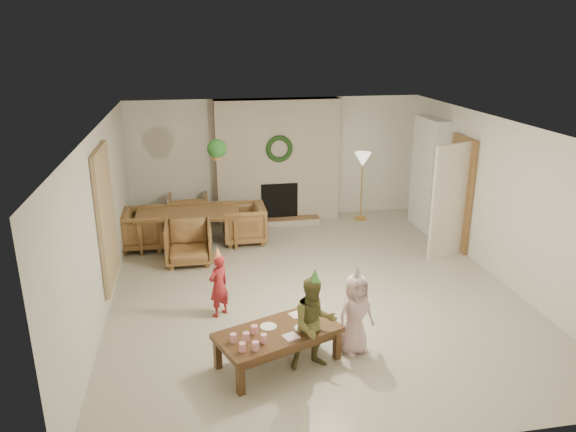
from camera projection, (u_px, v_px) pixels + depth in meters
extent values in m
plane|color=#B7B29E|center=(312.00, 287.00, 8.41)|extent=(7.00, 7.00, 0.00)
plane|color=white|center=(314.00, 126.00, 7.61)|extent=(7.00, 7.00, 0.00)
plane|color=silver|center=(276.00, 159.00, 11.28)|extent=(7.00, 0.00, 7.00)
plane|color=silver|center=(400.00, 333.00, 4.75)|extent=(7.00, 0.00, 7.00)
plane|color=silver|center=(101.00, 222.00, 7.52)|extent=(0.00, 7.00, 7.00)
plane|color=silver|center=(500.00, 200.00, 8.51)|extent=(0.00, 7.00, 7.00)
cube|color=#5D1C18|center=(278.00, 161.00, 11.09)|extent=(2.50, 0.40, 2.50)
cube|color=brown|center=(281.00, 222.00, 11.15)|extent=(1.60, 0.30, 0.12)
cube|color=black|center=(279.00, 201.00, 11.18)|extent=(0.75, 0.12, 0.75)
torus|color=#173614|center=(279.00, 149.00, 10.78)|extent=(0.54, 0.10, 0.54)
cylinder|color=gold|center=(360.00, 218.00, 11.49)|extent=(0.27, 0.27, 0.03)
cylinder|color=gold|center=(362.00, 189.00, 11.28)|extent=(0.03, 0.03, 1.28)
cone|color=beige|center=(363.00, 160.00, 11.08)|extent=(0.34, 0.34, 0.28)
cube|color=white|center=(428.00, 174.00, 10.68)|extent=(0.30, 1.00, 2.20)
cube|color=white|center=(425.00, 206.00, 10.88)|extent=(0.30, 0.92, 0.03)
cube|color=white|center=(426.00, 186.00, 10.75)|extent=(0.30, 0.92, 0.03)
cube|color=white|center=(428.00, 167.00, 10.62)|extent=(0.30, 0.92, 0.03)
cube|color=white|center=(430.00, 146.00, 10.50)|extent=(0.30, 0.92, 0.03)
cube|color=#AC261F|center=(427.00, 201.00, 10.69)|extent=(0.20, 0.40, 0.24)
cube|color=#295B99|center=(425.00, 179.00, 10.75)|extent=(0.20, 0.44, 0.24)
cube|color=gold|center=(430.00, 161.00, 10.49)|extent=(0.20, 0.36, 0.22)
cube|color=brown|center=(460.00, 193.00, 9.70)|extent=(0.05, 0.86, 2.04)
cube|color=beige|center=(449.00, 202.00, 9.28)|extent=(0.77, 0.32, 2.00)
cube|color=tan|center=(106.00, 218.00, 7.71)|extent=(0.06, 1.20, 2.00)
imported|color=brown|center=(189.00, 228.00, 9.99)|extent=(1.86, 1.04, 0.65)
imported|color=brown|center=(189.00, 243.00, 9.22)|extent=(0.77, 0.79, 0.72)
imported|color=brown|center=(189.00, 213.00, 10.74)|extent=(0.77, 0.79, 0.72)
imported|color=brown|center=(143.00, 229.00, 9.85)|extent=(0.79, 0.77, 0.72)
imported|color=brown|center=(244.00, 223.00, 10.14)|extent=(0.79, 0.77, 0.72)
cylinder|color=tan|center=(216.00, 135.00, 8.91)|extent=(0.01, 0.01, 0.70)
cylinder|color=#9E6333|center=(217.00, 156.00, 9.02)|extent=(0.16, 0.16, 0.12)
sphere|color=#1B531D|center=(217.00, 149.00, 8.98)|extent=(0.32, 0.32, 0.32)
cube|color=#4B3019|center=(278.00, 333.00, 6.36)|extent=(1.59, 1.19, 0.07)
cube|color=#4B3019|center=(278.00, 339.00, 6.39)|extent=(1.45, 1.05, 0.09)
cube|color=#4B3019|center=(240.00, 379.00, 5.87)|extent=(0.10, 0.10, 0.37)
cube|color=#4B3019|center=(337.00, 345.00, 6.52)|extent=(0.10, 0.10, 0.37)
cube|color=#4B3019|center=(218.00, 354.00, 6.34)|extent=(0.10, 0.10, 0.37)
cube|color=#4B3019|center=(310.00, 324.00, 6.99)|extent=(0.10, 0.10, 0.37)
cylinder|color=white|center=(242.00, 347.00, 5.93)|extent=(0.10, 0.10, 0.10)
cylinder|color=white|center=(233.00, 338.00, 6.10)|extent=(0.10, 0.10, 0.10)
cylinder|color=white|center=(255.00, 346.00, 5.95)|extent=(0.10, 0.10, 0.10)
cylinder|color=white|center=(246.00, 337.00, 6.13)|extent=(0.10, 0.10, 0.10)
cylinder|color=white|center=(264.00, 338.00, 6.10)|extent=(0.10, 0.10, 0.10)
cylinder|color=white|center=(254.00, 330.00, 6.27)|extent=(0.10, 0.10, 0.10)
cylinder|color=white|center=(268.00, 326.00, 6.43)|extent=(0.26, 0.26, 0.01)
cylinder|color=white|center=(303.00, 328.00, 6.40)|extent=(0.26, 0.26, 0.01)
cylinder|color=white|center=(308.00, 315.00, 6.68)|extent=(0.26, 0.26, 0.01)
sphere|color=tan|center=(303.00, 325.00, 6.38)|extent=(0.10, 0.10, 0.08)
cube|color=#E9ACB9|center=(291.00, 337.00, 6.22)|extent=(0.21, 0.21, 0.01)
cube|color=#E9ACB9|center=(297.00, 315.00, 6.70)|extent=(0.21, 0.21, 0.01)
imported|color=maroon|center=(219.00, 286.00, 7.45)|extent=(0.39, 0.38, 0.90)
cone|color=#EDD04F|center=(217.00, 253.00, 7.29)|extent=(0.16, 0.16, 0.17)
imported|color=brown|center=(314.00, 324.00, 6.25)|extent=(0.59, 0.48, 1.13)
cone|color=#51A647|center=(315.00, 276.00, 6.06)|extent=(0.16, 0.16, 0.18)
imported|color=beige|center=(355.00, 314.00, 6.58)|extent=(0.58, 0.48, 1.02)
cone|color=#AFAEB5|center=(357.00, 272.00, 6.40)|extent=(0.16, 0.16, 0.18)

